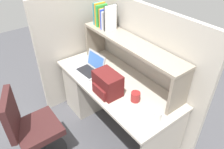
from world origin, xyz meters
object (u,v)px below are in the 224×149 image
at_px(snack_canister, 135,97).
at_px(laptop, 91,68).
at_px(office_chair, 33,133).
at_px(paper_cup, 158,116).
at_px(backpack, 107,84).
at_px(computer_mouse, 107,78).

bearing_deg(snack_canister, laptop, -174.54).
bearing_deg(snack_canister, office_chair, -119.45).
bearing_deg(office_chair, paper_cup, -111.34).
bearing_deg(laptop, paper_cup, 2.72).
xyz_separation_m(backpack, office_chair, (-0.26, -0.79, -0.45)).
xyz_separation_m(laptop, backpack, (0.45, -0.09, 0.07)).
bearing_deg(snack_canister, backpack, -150.07).
relative_size(backpack, snack_canister, 2.95).
relative_size(laptop, computer_mouse, 3.15).
bearing_deg(paper_cup, computer_mouse, 179.64).
bearing_deg(computer_mouse, laptop, 173.02).
relative_size(laptop, backpack, 1.09).
bearing_deg(computer_mouse, paper_cup, -20.17).
bearing_deg(office_chair, computer_mouse, -71.80).
relative_size(paper_cup, snack_canister, 1.01).
bearing_deg(computer_mouse, office_chair, -112.99).
bearing_deg(office_chair, snack_canister, -98.06).
relative_size(computer_mouse, paper_cup, 1.02).
xyz_separation_m(backpack, paper_cup, (0.59, 0.14, -0.07)).
height_order(laptop, snack_canister, laptop).
distance_m(backpack, computer_mouse, 0.27).
xyz_separation_m(paper_cup, snack_canister, (-0.32, 0.02, -0.00)).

